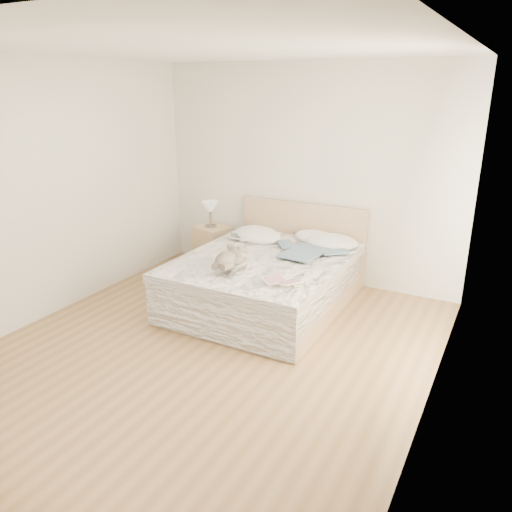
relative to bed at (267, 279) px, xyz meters
name	(u,v)px	position (x,y,z in m)	size (l,w,h in m)	color
floor	(211,349)	(0.00, -1.19, -0.31)	(4.00, 4.50, 0.00)	brown
ceiling	(201,48)	(0.00, -1.19, 2.39)	(4.00, 4.50, 0.00)	white
wall_back	(306,175)	(0.00, 1.06, 1.04)	(4.00, 0.02, 2.70)	silver
wall_left	(49,191)	(-2.00, -1.19, 1.04)	(0.02, 4.50, 2.70)	silver
wall_right	(445,246)	(2.00, -1.19, 1.04)	(0.02, 4.50, 2.70)	silver
window	(451,223)	(1.99, -0.89, 1.14)	(0.02, 1.30, 1.10)	white
bed	(267,279)	(0.00, 0.00, 0.00)	(1.72, 2.14, 1.00)	tan
nightstand	(214,246)	(-1.26, 0.82, -0.03)	(0.45, 0.40, 0.56)	tan
table_lamp	(210,209)	(-1.29, 0.81, 0.51)	(0.29, 0.29, 0.35)	#49433E
pillow_left	(258,235)	(-0.40, 0.53, 0.33)	(0.66, 0.46, 0.20)	white
pillow_middle	(315,237)	(0.26, 0.78, 0.33)	(0.53, 0.37, 0.16)	white
pillow_right	(331,242)	(0.51, 0.68, 0.33)	(0.64, 0.45, 0.19)	white
blouse	(304,252)	(0.36, 0.20, 0.32)	(0.61, 0.65, 0.02)	#3E556B
photo_book	(241,238)	(-0.55, 0.36, 0.32)	(0.32, 0.22, 0.02)	silver
childrens_book	(282,282)	(0.52, -0.72, 0.32)	(0.33, 0.22, 0.02)	#FAE9C7
teddy_bear	(226,266)	(-0.15, -0.65, 0.34)	(0.27, 0.38, 0.20)	brown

